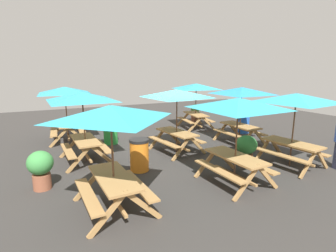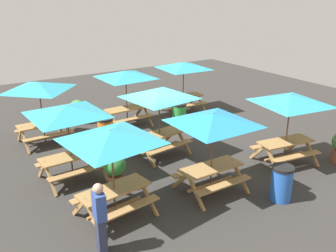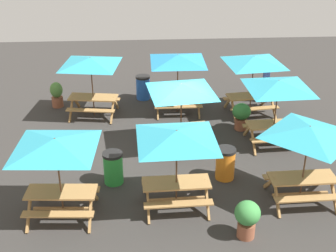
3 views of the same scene
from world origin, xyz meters
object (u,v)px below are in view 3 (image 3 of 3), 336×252
trash_bin_blue (143,87)px  picnic_table_1 (181,93)px  potted_plant_0 (241,114)px  potted_plant_2 (57,94)px  picnic_table_6 (278,89)px  person_standing (266,81)px  picnic_table_0 (309,137)px  picnic_table_2 (254,64)px  potted_plant_1 (247,217)px  trash_bin_green (113,168)px  picnic_table_3 (56,150)px  trash_bin_orange (225,163)px  picnic_table_4 (178,63)px  picnic_table_5 (91,66)px  picnic_table_7 (177,141)px

trash_bin_blue → picnic_table_1: bearing=-74.6°
potted_plant_0 → potted_plant_2: (-6.85, 2.41, -0.04)m
picnic_table_6 → person_standing: bearing=77.7°
picnic_table_0 → trash_bin_blue: picnic_table_0 is taller
trash_bin_blue → person_standing: bearing=-7.1°
picnic_table_2 → potted_plant_1: 7.43m
picnic_table_0 → picnic_table_2: same height
trash_bin_green → picnic_table_0: bearing=-13.5°
picnic_table_3 → person_standing: picnic_table_3 is taller
picnic_table_3 → trash_bin_orange: bearing=22.6°
picnic_table_2 → person_standing: bearing=46.1°
trash_bin_orange → picnic_table_6: bearing=45.3°
picnic_table_2 → potted_plant_2: (-7.47, 1.13, -1.46)m
potted_plant_1 → potted_plant_2: bearing=125.2°
trash_bin_orange → potted_plant_0: bearing=70.5°
picnic_table_0 → trash_bin_orange: (-1.87, 1.27, -1.49)m
picnic_table_6 → person_standing: (0.61, 3.57, -1.10)m
picnic_table_3 → picnic_table_4: same height
trash_bin_green → picnic_table_6: bearing=21.0°
picnic_table_1 → potted_plant_1: bearing=-82.3°
picnic_table_4 → potted_plant_0: size_ratio=2.88×
trash_bin_orange → potted_plant_0: potted_plant_0 is taller
potted_plant_1 → person_standing: bearing=73.1°
trash_bin_blue → potted_plant_2: size_ratio=0.97×
picnic_table_3 → picnic_table_6: 7.40m
potted_plant_1 → trash_bin_blue: bearing=105.2°
trash_bin_orange → potted_plant_0: 3.35m
picnic_table_0 → picnic_table_6: same height
picnic_table_5 → trash_bin_green: 5.01m
picnic_table_3 → picnic_table_7: bearing=8.4°
picnic_table_3 → trash_bin_green: bearing=54.0°
picnic_table_7 → person_standing: picnic_table_7 is taller
trash_bin_orange → person_standing: bearing=65.1°
picnic_table_0 → picnic_table_7: size_ratio=0.83×
picnic_table_7 → trash_bin_orange: bearing=38.2°
picnic_table_1 → picnic_table_3: size_ratio=0.99×
potted_plant_0 → picnic_table_2: bearing=64.3°
picnic_table_3 → potted_plant_0: 7.49m
trash_bin_blue → picnic_table_0: bearing=-60.5°
picnic_table_1 → picnic_table_4: same height
picnic_table_5 → trash_bin_orange: size_ratio=2.85×
potted_plant_1 → picnic_table_4: bearing=98.4°
potted_plant_0 → trash_bin_green: bearing=-144.0°
picnic_table_1 → picnic_table_7: 3.22m
picnic_table_5 → potted_plant_2: bearing=157.3°
picnic_table_6 → picnic_table_0: bearing=-94.2°
picnic_table_5 → trash_bin_green: (0.94, -4.69, -1.49)m
picnic_table_2 → trash_bin_blue: size_ratio=2.86×
picnic_table_2 → trash_bin_orange: 4.99m
picnic_table_0 → picnic_table_7: same height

